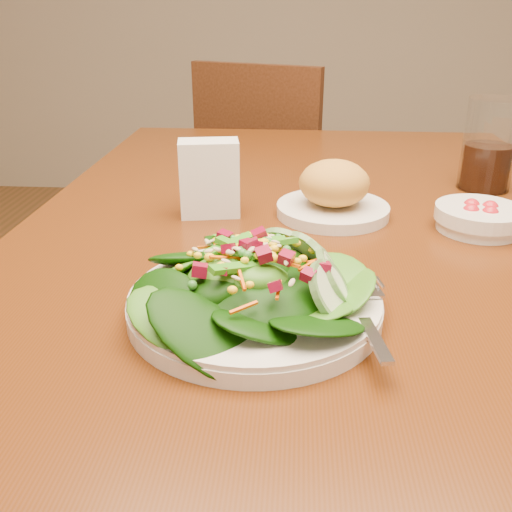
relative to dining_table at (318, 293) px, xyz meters
name	(u,v)px	position (x,y,z in m)	size (l,w,h in m)	color
dining_table	(318,293)	(0.00, 0.00, 0.00)	(0.90, 1.40, 0.75)	#48210C
chair_far	(272,197)	(-0.12, 0.99, -0.17)	(0.53, 0.53, 0.89)	#472614
salad_plate	(264,289)	(-0.07, -0.24, 0.13)	(0.27, 0.27, 0.08)	silver
bread_plate	(334,193)	(0.02, 0.07, 0.14)	(0.17, 0.17, 0.09)	silver
tomato_bowl	(479,218)	(0.23, 0.02, 0.12)	(0.13, 0.13, 0.04)	silver
drinking_glass	(488,151)	(0.29, 0.23, 0.17)	(0.09, 0.09, 0.16)	silver
napkin_holder	(209,176)	(-0.17, 0.06, 0.16)	(0.10, 0.06, 0.12)	white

